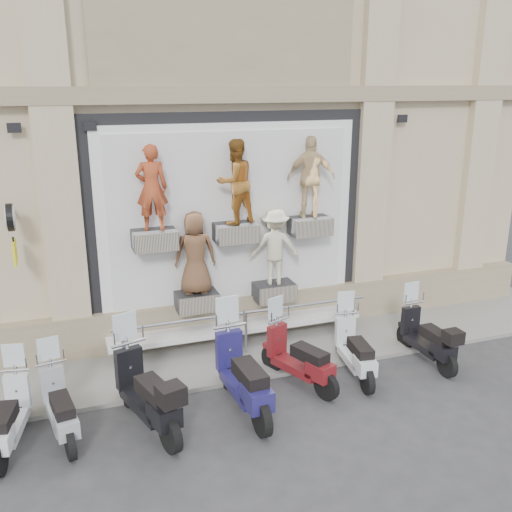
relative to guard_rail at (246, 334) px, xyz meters
The scene contains 13 objects.
ground 2.05m from the guard_rail, 90.00° to the right, with size 90.00×90.00×0.00m, color #323234.
sidewalk 0.44m from the guard_rail, 90.00° to the left, with size 16.00×2.20×0.08m, color gray.
building 7.46m from the guard_rail, 90.00° to the left, with size 14.00×8.60×12.00m, color #C0B28C, non-canonical shape.
shop_vitrine 2.04m from the guard_rail, 84.84° to the left, with size 5.60×0.83×4.30m.
guard_rail is the anchor object (origin of this frame).
clock_sign_bracket 4.57m from the guard_rail, behind, with size 0.10×0.80×1.02m.
scooter_b 4.40m from the guard_rail, 158.70° to the right, with size 0.49×1.69×1.37m, color silver, non-canonical shape.
scooter_c 3.75m from the guard_rail, 155.63° to the right, with size 0.49×1.69×1.38m, color gray, non-canonical shape.
scooter_d 2.81m from the guard_rail, 141.06° to the right, with size 0.60×2.04×1.66m, color black, non-canonical shape.
scooter_e 1.91m from the guard_rail, 109.97° to the right, with size 0.61×2.10×1.70m, color #19164E, non-canonical shape.
scooter_f 1.45m from the guard_rail, 68.71° to the right, with size 0.53×1.80×1.46m, color maroon, non-canonical shape.
scooter_g 2.11m from the guard_rail, 40.68° to the right, with size 0.50×1.73×1.41m, color silver, non-canonical shape.
scooter_h 3.40m from the guard_rail, 23.10° to the right, with size 0.50×1.73×1.40m, color black, non-canonical shape.
Camera 1 is at (-3.13, -7.46, 5.07)m, focal length 40.00 mm.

